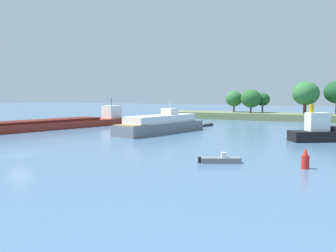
# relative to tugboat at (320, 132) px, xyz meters

# --- Properties ---
(ground_plane) EXTENTS (400.00, 400.00, 0.00)m
(ground_plane) POSITION_rel_tugboat_xyz_m (-27.93, -28.49, -1.39)
(ground_plane) COLOR #476B8E
(treeline_island) EXTENTS (58.61, 11.25, 10.00)m
(treeline_island) POSITION_rel_tugboat_xyz_m (-13.68, 42.90, 1.97)
(treeline_island) COLOR #66754C
(treeline_island) RESTS_ON ground
(tugboat) EXTENTS (8.58, 7.09, 5.28)m
(tugboat) POSITION_rel_tugboat_xyz_m (0.00, 0.00, 0.00)
(tugboat) COLOR black
(tugboat) RESTS_ON ground
(white_riverboat) EXTENTS (7.95, 20.22, 5.56)m
(white_riverboat) POSITION_rel_tugboat_xyz_m (-25.67, 0.01, 0.05)
(white_riverboat) COLOR slate
(white_riverboat) RESTS_ON ground
(cargo_barge) EXTENTS (14.51, 40.93, 5.94)m
(cargo_barge) POSITION_rel_tugboat_xyz_m (-48.53, -5.18, -0.42)
(cargo_barge) COLOR maroon
(cargo_barge) RESTS_ON ground
(small_motorboat) EXTENTS (2.26, 5.35, 0.87)m
(small_motorboat) POSITION_rel_tugboat_xyz_m (-24.03, 15.96, -1.17)
(small_motorboat) COLOR black
(small_motorboat) RESTS_ON ground
(fishing_skiff) EXTENTS (4.01, 2.73, 1.02)m
(fishing_skiff) POSITION_rel_tugboat_xyz_m (-6.82, -22.56, -1.09)
(fishing_skiff) COLOR slate
(fishing_skiff) RESTS_ON ground
(channel_buoy_red) EXTENTS (0.70, 0.70, 1.90)m
(channel_buoy_red) POSITION_rel_tugboat_xyz_m (0.93, -21.82, -0.58)
(channel_buoy_red) COLOR red
(channel_buoy_red) RESTS_ON ground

